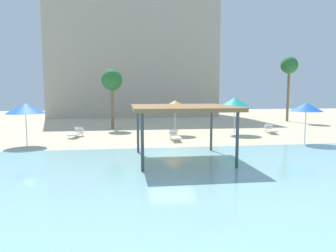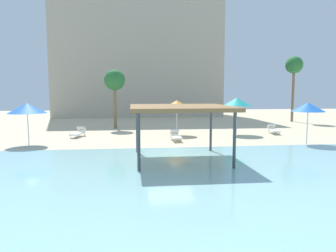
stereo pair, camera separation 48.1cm
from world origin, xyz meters
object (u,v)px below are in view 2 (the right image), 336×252
beach_umbrella_blue_4 (27,108)px  lounge_chair_0 (273,129)px  beach_umbrella_orange_3 (177,104)px  lounge_chair_1 (176,136)px  lounge_chair_2 (79,132)px  palm_tree_1 (294,67)px  beach_umbrella_teal_0 (237,102)px  beach_umbrella_blue_2 (308,107)px  palm_tree_0 (115,81)px  shade_pavilion (180,109)px

beach_umbrella_blue_4 → lounge_chair_0: size_ratio=1.37×
beach_umbrella_orange_3 → lounge_chair_1: bearing=-99.5°
lounge_chair_2 → palm_tree_1: palm_tree_1 is taller
beach_umbrella_teal_0 → beach_umbrella_blue_4: size_ratio=1.08×
beach_umbrella_blue_2 → lounge_chair_0: size_ratio=1.37×
beach_umbrella_teal_0 → lounge_chair_1: 6.33m
palm_tree_0 → palm_tree_1: size_ratio=0.74×
beach_umbrella_teal_0 → palm_tree_1: 13.99m
shade_pavilion → lounge_chair_0: (9.08, 9.01, -2.24)m
beach_umbrella_blue_4 → palm_tree_1: palm_tree_1 is taller
shade_pavilion → palm_tree_0: size_ratio=0.91×
lounge_chair_0 → lounge_chair_1: size_ratio=1.03×
beach_umbrella_blue_4 → palm_tree_1: bearing=27.5°
beach_umbrella_blue_4 → lounge_chair_1: beach_umbrella_blue_4 is taller
shade_pavilion → lounge_chair_1: bearing=84.1°
beach_umbrella_blue_2 → beach_umbrella_blue_4: size_ratio=1.00×
beach_umbrella_orange_3 → beach_umbrella_blue_2: bearing=-34.9°
shade_pavilion → beach_umbrella_blue_2: 9.71m
beach_umbrella_blue_2 → lounge_chair_0: (0.15, 5.21, -2.08)m
beach_umbrella_blue_2 → lounge_chair_1: size_ratio=1.42×
beach_umbrella_teal_0 → palm_tree_0: bearing=153.3°
lounge_chair_2 → palm_tree_0: bearing=166.7°
shade_pavilion → beach_umbrella_blue_4: bearing=148.4°
shade_pavilion → beach_umbrella_blue_2: (8.94, 3.80, -0.16)m
shade_pavilion → beach_umbrella_orange_3: 9.31m
shade_pavilion → palm_tree_1: size_ratio=0.67×
beach_umbrella_teal_0 → lounge_chair_2: bearing=-179.9°
beach_umbrella_blue_2 → shade_pavilion: bearing=-157.0°
beach_umbrella_orange_3 → beach_umbrella_blue_4: size_ratio=1.00×
beach_umbrella_blue_2 → lounge_chair_2: 16.31m
shade_pavilion → beach_umbrella_teal_0: 10.70m
palm_tree_0 → beach_umbrella_blue_4: bearing=-121.4°
lounge_chair_0 → palm_tree_1: 12.80m
beach_umbrella_teal_0 → lounge_chair_0: beach_umbrella_teal_0 is taller
beach_umbrella_blue_2 → lounge_chair_0: bearing=88.4°
palm_tree_1 → shade_pavilion: bearing=-130.4°
beach_umbrella_teal_0 → beach_umbrella_blue_2: size_ratio=1.08×
beach_umbrella_blue_2 → palm_tree_1: 16.45m
lounge_chair_1 → palm_tree_0: 9.74m
shade_pavilion → beach_umbrella_teal_0: size_ratio=1.67×
shade_pavilion → palm_tree_0: palm_tree_0 is taller
lounge_chair_1 → palm_tree_1: palm_tree_1 is taller
lounge_chair_2 → beach_umbrella_blue_4: bearing=-24.1°
beach_umbrella_blue_2 → beach_umbrella_blue_4: beach_umbrella_blue_2 is taller
beach_umbrella_blue_4 → lounge_chair_1: 9.89m
beach_umbrella_blue_4 → palm_tree_0: 9.96m
lounge_chair_1 → lounge_chair_2: bearing=-111.6°
beach_umbrella_blue_2 → palm_tree_0: palm_tree_0 is taller
beach_umbrella_orange_3 → lounge_chair_1: 3.69m
palm_tree_0 → beach_umbrella_orange_3: bearing=-42.4°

